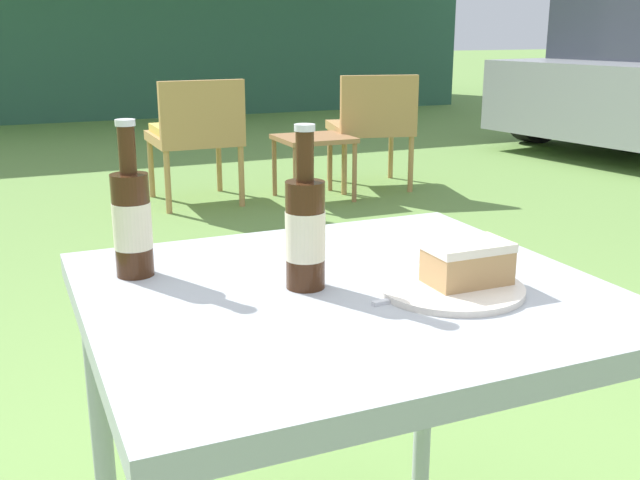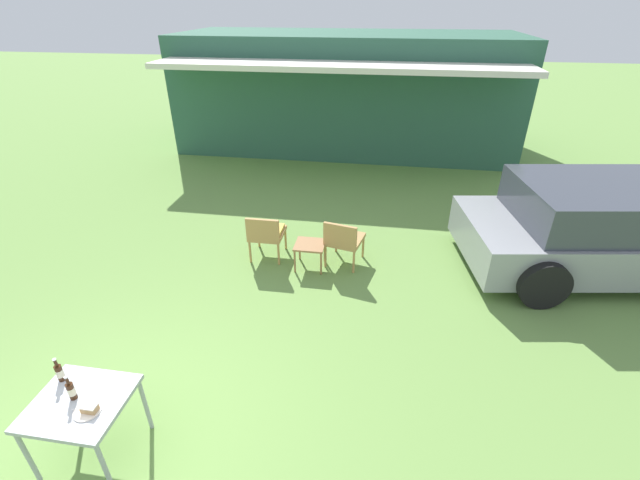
% 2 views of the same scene
% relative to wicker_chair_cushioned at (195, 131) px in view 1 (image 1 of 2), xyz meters
% --- Properties ---
extents(wicker_chair_cushioned, '(0.52, 0.55, 0.78)m').
position_rel_wicker_chair_cushioned_xyz_m(wicker_chair_cushioned, '(0.00, 0.00, 0.00)').
color(wicker_chair_cushioned, '#B2844C').
rests_on(wicker_chair_cushioned, ground_plane).
extents(wicker_chair_plain, '(0.63, 0.65, 0.78)m').
position_rel_wicker_chair_cushioned_xyz_m(wicker_chair_plain, '(1.23, -0.02, -0.00)').
color(wicker_chair_plain, '#B2844C').
rests_on(wicker_chair_plain, ground_plane).
extents(garden_side_table, '(0.45, 0.43, 0.41)m').
position_rel_wicker_chair_cushioned_xyz_m(garden_side_table, '(0.73, -0.17, -0.10)').
color(garden_side_table, '#996B42').
rests_on(garden_side_table, ground_plane).
extents(patio_table, '(0.79, 0.73, 0.69)m').
position_rel_wicker_chair_cushioned_xyz_m(patio_table, '(-0.66, -3.59, 0.16)').
color(patio_table, '#9EA3A8').
rests_on(patio_table, ground_plane).
extents(cake_on_plate, '(0.23, 0.23, 0.08)m').
position_rel_wicker_chair_cushioned_xyz_m(cake_on_plate, '(-0.51, -3.67, 0.26)').
color(cake_on_plate, silver).
rests_on(cake_on_plate, patio_table).
extents(cola_bottle_near, '(0.06, 0.06, 0.25)m').
position_rel_wicker_chair_cushioned_xyz_m(cola_bottle_near, '(-0.72, -3.56, 0.33)').
color(cola_bottle_near, '#381E0F').
rests_on(cola_bottle_near, patio_table).
extents(cola_bottle_far, '(0.06, 0.06, 0.25)m').
position_rel_wicker_chair_cushioned_xyz_m(cola_bottle_far, '(-0.95, -3.40, 0.33)').
color(cola_bottle_far, '#381E0F').
rests_on(cola_bottle_far, patio_table).
extents(fork, '(0.18, 0.03, 0.01)m').
position_rel_wicker_chair_cushioned_xyz_m(fork, '(-0.57, -3.67, 0.24)').
color(fork, silver).
rests_on(fork, patio_table).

